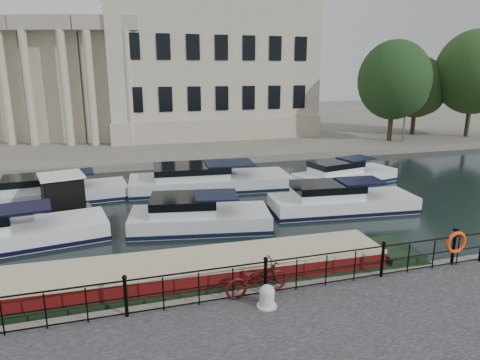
% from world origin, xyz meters
% --- Properties ---
extents(ground_plane, '(160.00, 160.00, 0.00)m').
position_xyz_m(ground_plane, '(0.00, 0.00, 0.00)').
color(ground_plane, black).
rests_on(ground_plane, ground).
extents(far_bank, '(120.00, 42.00, 0.55)m').
position_xyz_m(far_bank, '(0.00, 39.00, 0.28)').
color(far_bank, '#6B665B').
rests_on(far_bank, ground_plane).
extents(railing, '(24.14, 0.14, 1.22)m').
position_xyz_m(railing, '(0.00, -2.25, 1.20)').
color(railing, black).
rests_on(railing, near_quay).
extents(civic_building, '(53.55, 31.84, 16.85)m').
position_xyz_m(civic_building, '(-1.00, 34.71, 7.04)').
color(civic_building, '#ADA38C').
rests_on(civic_building, far_bank).
extents(lamp_posts, '(8.24, 1.55, 8.07)m').
position_xyz_m(lamp_posts, '(26.00, 20.70, 4.80)').
color(lamp_posts, '#59595B').
rests_on(lamp_posts, far_bank).
extents(bicycle, '(2.05, 0.92, 1.04)m').
position_xyz_m(bicycle, '(-0.24, -2.17, 1.07)').
color(bicycle, '#460D0C').
rests_on(bicycle, near_quay).
extents(mooring_bollard, '(0.59, 0.59, 0.66)m').
position_xyz_m(mooring_bollard, '(-0.18, -2.88, 0.86)').
color(mooring_bollard, silver).
rests_on(mooring_bollard, near_quay).
extents(life_ring_post, '(0.80, 0.21, 1.30)m').
position_xyz_m(life_ring_post, '(6.87, -2.25, 1.37)').
color(life_ring_post, black).
rests_on(life_ring_post, near_quay).
extents(narrowboat, '(17.19, 2.90, 1.62)m').
position_xyz_m(narrowboat, '(-2.31, -0.56, 0.37)').
color(narrowboat, black).
rests_on(narrowboat, ground_plane).
extents(harbour_hut, '(3.19, 2.85, 2.17)m').
position_xyz_m(harbour_hut, '(-6.58, 8.92, 0.95)').
color(harbour_hut, '#6B665B').
rests_on(harbour_hut, ground_plane).
extents(cabin_cruisers, '(27.95, 10.45, 1.99)m').
position_xyz_m(cabin_cruisers, '(-0.38, 8.55, 0.37)').
color(cabin_cruisers, white).
rests_on(cabin_cruisers, ground_plane).
extents(trees, '(16.14, 9.59, 10.43)m').
position_xyz_m(trees, '(26.75, 22.13, 6.10)').
color(trees, black).
rests_on(trees, far_bank).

